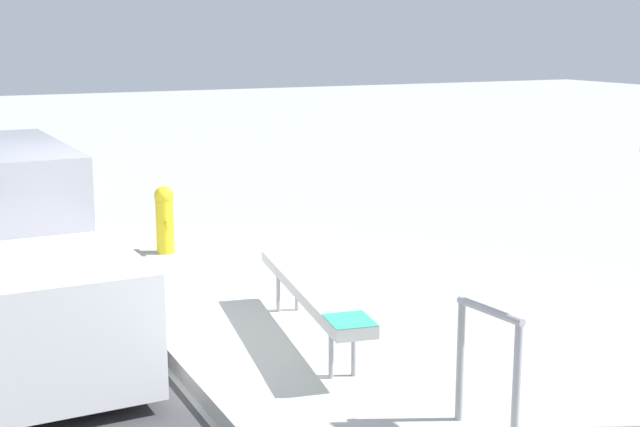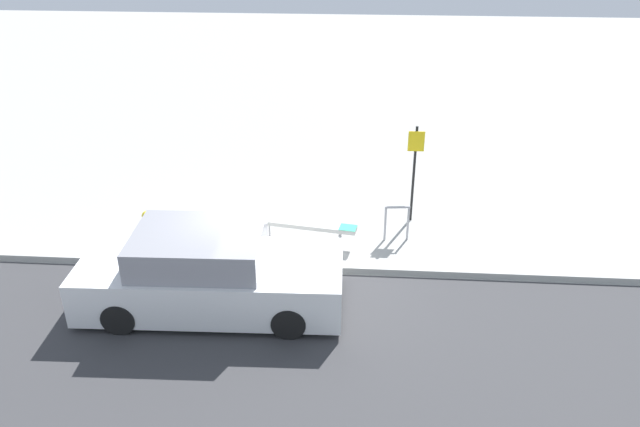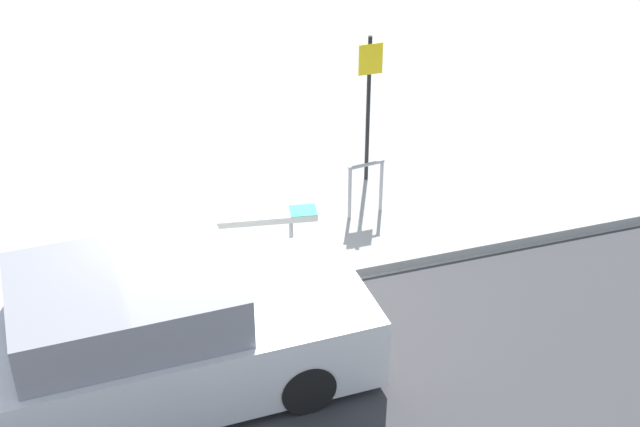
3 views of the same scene
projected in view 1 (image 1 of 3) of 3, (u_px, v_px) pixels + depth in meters
The scene contains 5 objects.
ground_plane at pixel (166, 348), 7.05m from camera, with size 60.00×60.00×0.00m, color #9E9E99.
curb at pixel (166, 340), 7.04m from camera, with size 60.00×0.20×0.13m.
bench at pixel (312, 290), 7.12m from camera, with size 2.33×0.69×0.49m.
bike_rack at pixel (488, 357), 5.44m from camera, with size 0.55×0.11×0.83m.
fire_hydrant at pixel (165, 217), 9.99m from camera, with size 0.36×0.22×0.77m.
Camera 1 is at (6.56, -1.80, 2.46)m, focal length 50.00 mm.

